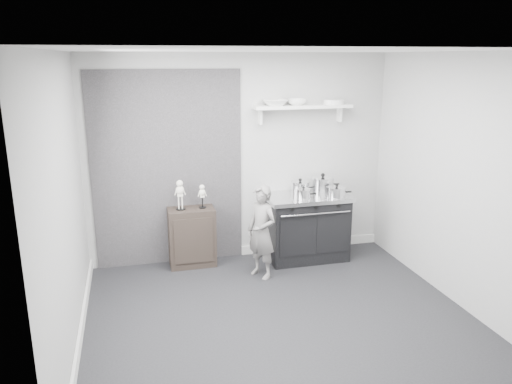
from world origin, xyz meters
TOP-DOWN VIEW (x-y plane):
  - ground at (0.00, 0.00)m, footprint 4.00×4.00m
  - room_shell at (-0.09, 0.15)m, footprint 4.02×3.62m
  - wall_shelf at (0.80, 1.68)m, footprint 1.30×0.26m
  - stove at (0.82, 1.48)m, footprint 1.10×0.68m
  - side_cabinet at (-0.70, 1.61)m, footprint 0.59×0.34m
  - child at (0.09, 1.04)m, footprint 0.46×0.51m
  - pot_back_left at (0.76, 1.58)m, footprint 0.33×0.25m
  - pot_back_right at (1.08, 1.59)m, footprint 0.39×0.31m
  - pot_front_right at (1.16, 1.29)m, footprint 0.33×0.24m
  - pot_front_center at (0.71, 1.31)m, footprint 0.27×0.18m
  - skeleton_full at (-0.83, 1.61)m, footprint 0.12×0.08m
  - skeleton_torso at (-0.55, 1.61)m, footprint 0.10×0.06m
  - bowl_large at (0.43, 1.67)m, footprint 0.32×0.32m
  - bowl_small at (0.72, 1.67)m, footprint 0.25×0.25m
  - plate_stack at (1.23, 1.67)m, footprint 0.27×0.27m

SIDE VIEW (x-z plane):
  - ground at x=0.00m, z-range 0.00..0.00m
  - side_cabinet at x=-0.70m, z-range 0.00..0.77m
  - stove at x=0.82m, z-range 0.00..0.88m
  - child at x=0.09m, z-range 0.00..1.16m
  - skeleton_torso at x=-0.55m, z-range 0.77..1.12m
  - pot_front_center at x=0.71m, z-range 0.86..1.03m
  - pot_front_right at x=1.16m, z-range 0.86..1.04m
  - pot_back_left at x=0.76m, z-range 0.86..1.07m
  - pot_back_right at x=1.08m, z-range 0.85..1.11m
  - skeleton_full at x=-0.83m, z-range 0.77..1.21m
  - room_shell at x=-0.09m, z-range 0.28..2.99m
  - wall_shelf at x=0.80m, z-range 1.89..2.13m
  - plate_stack at x=1.23m, z-range 2.04..2.10m
  - bowl_small at x=0.72m, z-range 2.04..2.12m
  - bowl_large at x=0.43m, z-range 2.04..2.12m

